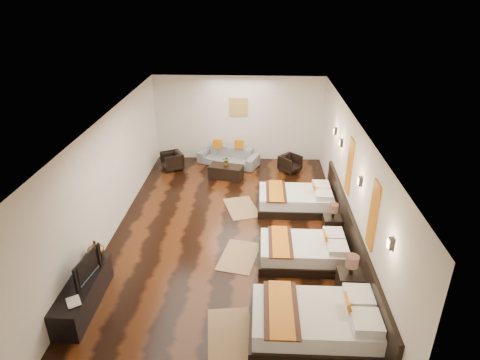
{
  "coord_description": "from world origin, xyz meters",
  "views": [
    {
      "loc": [
        0.66,
        -8.41,
        5.46
      ],
      "look_at": [
        0.23,
        0.71,
        1.1
      ],
      "focal_mm": 31.19,
      "sensor_mm": 36.0,
      "label": 1
    }
  ],
  "objects_px": {
    "book": "(67,304)",
    "bed_mid": "(304,252)",
    "figurine": "(95,249)",
    "tv": "(84,267)",
    "tv_console": "(83,294)",
    "armchair_left": "(172,161)",
    "bed_near": "(316,322)",
    "nightstand_b": "(332,223)",
    "sofa": "(228,156)",
    "coffee_table": "(226,172)",
    "table_plant": "(226,161)",
    "bed_far": "(296,200)",
    "nightstand_a": "(349,281)",
    "armchair_right": "(290,163)"
  },
  "relations": [
    {
      "from": "bed_near",
      "to": "book",
      "type": "xyz_separation_m",
      "value": [
        -4.2,
        -0.07,
        0.28
      ]
    },
    {
      "from": "nightstand_b",
      "to": "bed_near",
      "type": "bearing_deg",
      "value": -103.07
    },
    {
      "from": "coffee_table",
      "to": "nightstand_b",
      "type": "bearing_deg",
      "value": -47.63
    },
    {
      "from": "sofa",
      "to": "coffee_table",
      "type": "distance_m",
      "value": 1.05
    },
    {
      "from": "figurine",
      "to": "armchair_right",
      "type": "xyz_separation_m",
      "value": [
        4.18,
        5.49,
        -0.45
      ]
    },
    {
      "from": "bed_near",
      "to": "bed_far",
      "type": "height_order",
      "value": "bed_near"
    },
    {
      "from": "nightstand_b",
      "to": "coffee_table",
      "type": "xyz_separation_m",
      "value": [
        -2.75,
        3.02,
        -0.08
      ]
    },
    {
      "from": "figurine",
      "to": "table_plant",
      "type": "height_order",
      "value": "figurine"
    },
    {
      "from": "nightstand_b",
      "to": "sofa",
      "type": "height_order",
      "value": "nightstand_b"
    },
    {
      "from": "nightstand_a",
      "to": "tv",
      "type": "relative_size",
      "value": 1.03
    },
    {
      "from": "tv",
      "to": "table_plant",
      "type": "distance_m",
      "value": 6.04
    },
    {
      "from": "book",
      "to": "nightstand_a",
      "type": "bearing_deg",
      "value": 12.8
    },
    {
      "from": "figurine",
      "to": "coffee_table",
      "type": "bearing_deg",
      "value": 65.95
    },
    {
      "from": "figurine",
      "to": "coffee_table",
      "type": "xyz_separation_m",
      "value": [
        2.19,
        4.91,
        -0.52
      ]
    },
    {
      "from": "figurine",
      "to": "armchair_right",
      "type": "bearing_deg",
      "value": 52.73
    },
    {
      "from": "bed_near",
      "to": "nightstand_b",
      "type": "distance_m",
      "value": 3.31
    },
    {
      "from": "bed_mid",
      "to": "bed_near",
      "type": "bearing_deg",
      "value": -89.9
    },
    {
      "from": "nightstand_a",
      "to": "armchair_right",
      "type": "xyz_separation_m",
      "value": [
        -0.76,
        5.76,
        -0.05
      ]
    },
    {
      "from": "tv",
      "to": "book",
      "type": "distance_m",
      "value": 0.75
    },
    {
      "from": "tv_console",
      "to": "coffee_table",
      "type": "relative_size",
      "value": 1.8
    },
    {
      "from": "nightstand_b",
      "to": "sofa",
      "type": "bearing_deg",
      "value": 124.09
    },
    {
      "from": "bed_mid",
      "to": "tv_console",
      "type": "relative_size",
      "value": 1.06
    },
    {
      "from": "figurine",
      "to": "tv",
      "type": "bearing_deg",
      "value": -85.78
    },
    {
      "from": "bed_mid",
      "to": "nightstand_b",
      "type": "xyz_separation_m",
      "value": [
        0.75,
        1.13,
        0.03
      ]
    },
    {
      "from": "armchair_left",
      "to": "nightstand_b",
      "type": "bearing_deg",
      "value": 22.43
    },
    {
      "from": "coffee_table",
      "to": "table_plant",
      "type": "xyz_separation_m",
      "value": [
        0.01,
        0.04,
        0.34
      ]
    },
    {
      "from": "bed_far",
      "to": "tv",
      "type": "distance_m",
      "value": 5.62
    },
    {
      "from": "book",
      "to": "table_plant",
      "type": "height_order",
      "value": "table_plant"
    },
    {
      "from": "tv_console",
      "to": "sofa",
      "type": "relative_size",
      "value": 0.92
    },
    {
      "from": "tv",
      "to": "tv_console",
      "type": "bearing_deg",
      "value": 167.98
    },
    {
      "from": "sofa",
      "to": "coffee_table",
      "type": "height_order",
      "value": "sofa"
    },
    {
      "from": "book",
      "to": "figurine",
      "type": "xyz_separation_m",
      "value": [
        0.0,
        1.39,
        0.16
      ]
    },
    {
      "from": "bed_near",
      "to": "tv",
      "type": "relative_size",
      "value": 2.53
    },
    {
      "from": "bed_far",
      "to": "armchair_right",
      "type": "xyz_separation_m",
      "value": [
        -0.01,
        2.41,
        0.01
      ]
    },
    {
      "from": "nightstand_b",
      "to": "bed_far",
      "type": "bearing_deg",
      "value": 122.19
    },
    {
      "from": "nightstand_b",
      "to": "armchair_left",
      "type": "xyz_separation_m",
      "value": [
        -4.53,
        3.59,
        0.0
      ]
    },
    {
      "from": "figurine",
      "to": "sofa",
      "type": "xyz_separation_m",
      "value": [
        2.19,
        5.96,
        -0.44
      ]
    },
    {
      "from": "armchair_left",
      "to": "book",
      "type": "bearing_deg",
      "value": -32.65
    },
    {
      "from": "figurine",
      "to": "bed_far",
      "type": "bearing_deg",
      "value": 36.34
    },
    {
      "from": "table_plant",
      "to": "bed_far",
      "type": "bearing_deg",
      "value": -43.21
    },
    {
      "from": "armchair_left",
      "to": "armchair_right",
      "type": "height_order",
      "value": "armchair_left"
    },
    {
      "from": "tv_console",
      "to": "book",
      "type": "xyz_separation_m",
      "value": [
        0.0,
        -0.58,
        0.29
      ]
    },
    {
      "from": "sofa",
      "to": "table_plant",
      "type": "xyz_separation_m",
      "value": [
        0.01,
        -1.01,
        0.26
      ]
    },
    {
      "from": "tv",
      "to": "armchair_left",
      "type": "xyz_separation_m",
      "value": [
        0.37,
        6.16,
        -0.51
      ]
    },
    {
      "from": "nightstand_a",
      "to": "table_plant",
      "type": "distance_m",
      "value": 5.9
    },
    {
      "from": "book",
      "to": "armchair_left",
      "type": "height_order",
      "value": "book"
    },
    {
      "from": "book",
      "to": "bed_mid",
      "type": "bearing_deg",
      "value": 27.19
    },
    {
      "from": "bed_far",
      "to": "tv_console",
      "type": "xyz_separation_m",
      "value": [
        -4.2,
        -3.89,
        0.02
      ]
    },
    {
      "from": "tv_console",
      "to": "armchair_right",
      "type": "distance_m",
      "value": 7.56
    },
    {
      "from": "book",
      "to": "bed_far",
      "type": "bearing_deg",
      "value": 46.86
    }
  ]
}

